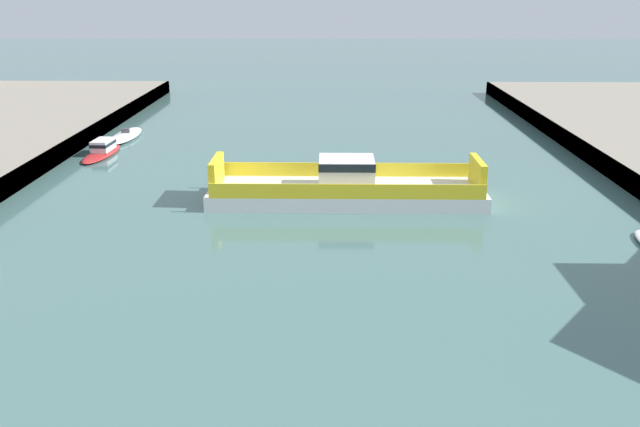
% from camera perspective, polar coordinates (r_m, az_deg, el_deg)
% --- Properties ---
extents(chain_ferry, '(20.70, 6.19, 3.34)m').
position_cam_1_polar(chain_ferry, '(50.67, 2.26, 2.22)').
color(chain_ferry, silver).
rests_on(chain_ferry, ground).
extents(moored_boat_near_left, '(2.53, 8.38, 1.08)m').
position_cam_1_polar(moored_boat_near_left, '(75.22, -16.26, 6.43)').
color(moored_boat_near_left, white).
rests_on(moored_boat_near_left, ground).
extents(moored_boat_far_left, '(2.59, 8.04, 1.45)m').
position_cam_1_polar(moored_boat_far_left, '(68.20, -18.12, 5.24)').
color(moored_boat_far_left, red).
rests_on(moored_boat_far_left, ground).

